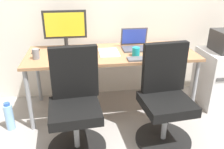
# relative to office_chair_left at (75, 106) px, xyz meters

# --- Properties ---
(ground_plane) EXTENTS (5.28, 5.28, 0.00)m
(ground_plane) POSITION_rel_office_chair_left_xyz_m (0.41, 0.62, -0.42)
(ground_plane) COLOR gray
(desk) EXTENTS (1.85, 0.72, 0.71)m
(desk) POSITION_rel_office_chair_left_xyz_m (0.41, 0.62, 0.23)
(desk) COLOR #996B47
(desk) RESTS_ON ground
(office_chair_left) EXTENTS (0.54, 0.54, 0.94)m
(office_chair_left) POSITION_rel_office_chair_left_xyz_m (0.00, 0.00, 0.00)
(office_chair_left) COLOR black
(office_chair_left) RESTS_ON ground
(office_chair_right) EXTENTS (0.54, 0.54, 0.94)m
(office_chair_right) POSITION_rel_office_chair_left_xyz_m (0.83, -0.00, 0.00)
(office_chair_right) COLOR black
(office_chair_right) RESTS_ON ground
(side_cabinet) EXTENTS (0.58, 0.52, 0.67)m
(side_cabinet) POSITION_rel_office_chair_left_xyz_m (1.79, 0.57, -0.09)
(side_cabinet) COLOR silver
(side_cabinet) RESTS_ON ground
(water_bottle_on_floor) EXTENTS (0.09, 0.09, 0.31)m
(water_bottle_on_floor) POSITION_rel_office_chair_left_xyz_m (-0.70, 0.35, -0.28)
(water_bottle_on_floor) COLOR #8CBFF2
(water_bottle_on_floor) RESTS_ON ground
(desktop_monitor) EXTENTS (0.48, 0.18, 0.43)m
(desktop_monitor) POSITION_rel_office_chair_left_xyz_m (-0.08, 0.84, 0.53)
(desktop_monitor) COLOR #262626
(desktop_monitor) RESTS_ON desk
(open_laptop) EXTENTS (0.31, 0.27, 0.22)m
(open_laptop) POSITION_rel_office_chair_left_xyz_m (0.71, 0.73, 0.34)
(open_laptop) COLOR #4C4C51
(open_laptop) RESTS_ON desk
(keyboard_by_monitor) EXTENTS (0.34, 0.12, 0.02)m
(keyboard_by_monitor) POSITION_rel_office_chair_left_xyz_m (-0.05, 0.37, 0.29)
(keyboard_by_monitor) COLOR silver
(keyboard_by_monitor) RESTS_ON desk
(keyboard_by_laptop) EXTENTS (0.34, 0.12, 0.02)m
(keyboard_by_laptop) POSITION_rel_office_chair_left_xyz_m (0.71, 0.34, 0.29)
(keyboard_by_laptop) COLOR #515156
(keyboard_by_laptop) RESTS_ON desk
(mouse_by_monitor) EXTENTS (0.06, 0.10, 0.03)m
(mouse_by_monitor) POSITION_rel_office_chair_left_xyz_m (0.20, 0.60, 0.30)
(mouse_by_monitor) COLOR #515156
(mouse_by_monitor) RESTS_ON desk
(mouse_by_laptop) EXTENTS (0.06, 0.10, 0.03)m
(mouse_by_laptop) POSITION_rel_office_chair_left_xyz_m (1.13, 0.80, 0.30)
(mouse_by_laptop) COLOR #515156
(mouse_by_laptop) RESTS_ON desk
(coffee_mug) EXTENTS (0.08, 0.08, 0.09)m
(coffee_mug) POSITION_rel_office_chair_left_xyz_m (0.65, 0.46, 0.33)
(coffee_mug) COLOR teal
(coffee_mug) RESTS_ON desk
(pen_cup) EXTENTS (0.07, 0.07, 0.10)m
(pen_cup) POSITION_rel_office_chair_left_xyz_m (-0.38, 0.51, 0.34)
(pen_cup) COLOR slate
(pen_cup) RESTS_ON desk
(phone_near_monitor) EXTENTS (0.07, 0.14, 0.01)m
(phone_near_monitor) POSITION_rel_office_chair_left_xyz_m (-0.42, 0.75, 0.29)
(phone_near_monitor) COLOR black
(phone_near_monitor) RESTS_ON desk
(notebook) EXTENTS (0.21, 0.15, 0.03)m
(notebook) POSITION_rel_office_chair_left_xyz_m (1.10, 0.53, 0.30)
(notebook) COLOR red
(notebook) RESTS_ON desk
(paper_pile) EXTENTS (0.21, 0.30, 0.01)m
(paper_pile) POSITION_rel_office_chair_left_xyz_m (0.38, 0.60, 0.29)
(paper_pile) COLOR white
(paper_pile) RESTS_ON desk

